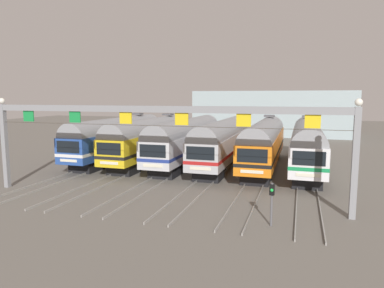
{
  "coord_description": "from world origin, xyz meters",
  "views": [
    {
      "loc": [
        9.4,
        -35.31,
        7.05
      ],
      "look_at": [
        -1.78,
        1.17,
        1.98
      ],
      "focal_mm": 33.22,
      "sensor_mm": 36.0,
      "label": 1
    }
  ],
  "objects": [
    {
      "name": "ground_plane",
      "position": [
        0.0,
        0.0,
        0.0
      ],
      "size": [
        160.0,
        160.0,
        0.0
      ],
      "primitive_type": "plane",
      "color": "slate"
    },
    {
      "name": "track_bed",
      "position": [
        0.0,
        17.0,
        0.07
      ],
      "size": [
        21.65,
        70.0,
        0.15
      ],
      "color": "gray",
      "rests_on": "ground"
    },
    {
      "name": "commuter_train_blue",
      "position": [
        -10.07,
        -0.0,
        2.69
      ],
      "size": [
        2.88,
        18.06,
        5.05
      ],
      "color": "#284C9E",
      "rests_on": "ground"
    },
    {
      "name": "commuter_train_yellow",
      "position": [
        -6.04,
        -0.0,
        2.69
      ],
      "size": [
        2.88,
        18.06,
        5.05
      ],
      "color": "gold",
      "rests_on": "ground"
    },
    {
      "name": "commuter_train_silver",
      "position": [
        -2.01,
        -0.01,
        2.69
      ],
      "size": [
        2.88,
        18.06,
        4.77
      ],
      "color": "silver",
      "rests_on": "ground"
    },
    {
      "name": "commuter_train_stainless",
      "position": [
        2.01,
        -0.01,
        2.69
      ],
      "size": [
        2.88,
        18.06,
        4.77
      ],
      "color": "#B2B5BA",
      "rests_on": "ground"
    },
    {
      "name": "commuter_train_orange",
      "position": [
        6.04,
        -0.0,
        2.69
      ],
      "size": [
        2.88,
        18.06,
        5.05
      ],
      "color": "orange",
      "rests_on": "ground"
    },
    {
      "name": "commuter_train_white",
      "position": [
        10.07,
        -0.0,
        2.69
      ],
      "size": [
        2.88,
        18.06,
        5.05
      ],
      "color": "white",
      "rests_on": "ground"
    },
    {
      "name": "catenary_gantry",
      "position": [
        0.0,
        -13.5,
        5.34
      ],
      "size": [
        25.39,
        0.44,
        6.97
      ],
      "color": "gray",
      "rests_on": "ground"
    },
    {
      "name": "yard_signal_mast",
      "position": [
        8.06,
        -16.1,
        1.69
      ],
      "size": [
        0.28,
        0.35,
        2.4
      ],
      "color": "#59595E",
      "rests_on": "ground"
    },
    {
      "name": "maintenance_building",
      "position": [
        4.37,
        32.69,
        4.05
      ],
      "size": [
        28.48,
        10.0,
        8.11
      ],
      "primitive_type": "cube",
      "color": "#9EB2B7",
      "rests_on": "ground"
    }
  ]
}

